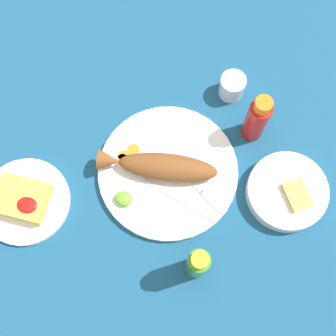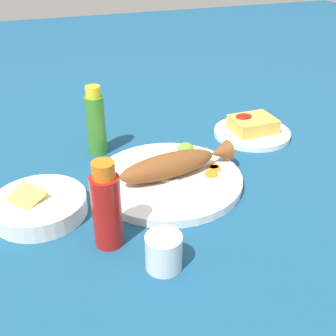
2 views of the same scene
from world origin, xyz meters
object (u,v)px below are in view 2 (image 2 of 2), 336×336
Objects in this scene: hot_sauce_bottle_red at (107,207)px; hot_sauce_bottle_green at (96,123)px; salt_cup at (164,254)px; fried_fish at (175,164)px; fork_near at (130,177)px; side_plate_fries at (252,133)px; fork_far at (135,166)px; main_plate at (168,180)px; guacamole_bowl at (39,205)px.

hot_sauce_bottle_green is (-0.05, -0.34, 0.00)m from hot_sauce_bottle_red.
hot_sauce_bottle_green is 0.43m from salt_cup.
fried_fish is 0.10m from fork_near.
hot_sauce_bottle_red is at bearing 94.54° from fork_near.
hot_sauce_bottle_green is 0.41m from side_plate_fries.
fork_far is 0.24m from hot_sauce_bottle_red.
side_plate_fries is at bearing -151.65° from fork_far.
salt_cup is at bearing 67.95° from main_plate.
fried_fish is 4.45× the size of salt_cup.
guacamole_bowl is at bearing 35.06° from fork_far.
guacamole_bowl is (0.29, 0.02, -0.02)m from fried_fish.
fried_fish is 1.51× the size of guacamole_bowl.
guacamole_bowl reaches higher than main_plate.
hot_sauce_bottle_green is (0.03, -0.17, 0.06)m from fork_near.
guacamole_bowl is (0.16, 0.21, -0.06)m from hot_sauce_bottle_green.
main_plate is 5.23× the size of salt_cup.
fried_fish is at bearing 123.65° from hot_sauce_bottle_green.
hot_sauce_bottle_green reaches higher than main_plate.
salt_cup is at bearing 127.79° from hot_sauce_bottle_red.
salt_cup reaches higher than fork_near.
fried_fish is (-0.02, -0.00, 0.03)m from main_plate.
fried_fish is 0.31m from side_plate_fries.
hot_sauce_bottle_red is at bearing 31.88° from fried_fish.
fork_far is 1.02× the size of guacamole_bowl.
fork_far is (-0.02, -0.04, 0.00)m from fork_near.
fork_far is at bearing -117.75° from hot_sauce_bottle_red.
main_plate is at bearing 0.00° from fried_fish.
fried_fish reaches higher than side_plate_fries.
main_plate is 0.23m from hot_sauce_bottle_green.
salt_cup is at bearing 117.71° from fork_near.
fork_far is at bearing 113.01° from hot_sauce_bottle_green.
side_plate_fries is 0.59m from guacamole_bowl.
side_plate_fries is (-0.29, -0.15, -0.00)m from main_plate.
guacamole_bowl is (0.21, 0.08, 0.00)m from fork_far.
fried_fish is at bearing 27.63° from side_plate_fries.
hot_sauce_bottle_red is 0.81× the size of side_plate_fries.
main_plate is 0.04m from fried_fish.
salt_cup reaches higher than side_plate_fries.
fork_far is 1.13× the size of hot_sauce_bottle_red.
main_plate is at bearing 26.63° from side_plate_fries.
fork_near is 0.05m from fork_far.
guacamole_bowl is at bearing 53.01° from hot_sauce_bottle_green.
fried_fish is at bearing -175.92° from guacamole_bowl.
hot_sauce_bottle_red reaches higher than side_plate_fries.
main_plate is 0.08m from fork_near.
main_plate is 1.97× the size of hot_sauce_bottle_red.
fried_fish reaches higher than main_plate.
side_plate_fries is (-0.40, 0.05, -0.07)m from hot_sauce_bottle_green.
hot_sauce_bottle_green is at bearing -6.60° from side_plate_fries.
fork_far is at bearing 13.71° from side_plate_fries.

